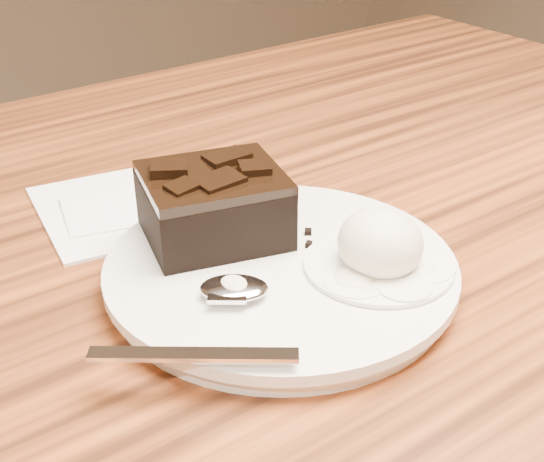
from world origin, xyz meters
TOP-DOWN VIEW (x-y plane):
  - plate at (-0.06, -0.08)m, footprint 0.24×0.24m
  - brownie at (-0.07, -0.02)m, footprint 0.11×0.11m
  - ice_cream_scoop at (-0.01, -0.12)m, footprint 0.06×0.06m
  - melt_puddle at (-0.01, -0.12)m, footprint 0.10×0.10m
  - spoon at (-0.11, -0.10)m, footprint 0.16×0.13m
  - napkin at (-0.09, 0.09)m, footprint 0.16×0.16m
  - crumb_a at (-0.02, -0.06)m, footprint 0.01×0.01m
  - crumb_b at (-0.01, -0.09)m, footprint 0.01×0.01m
  - crumb_c at (-0.03, -0.07)m, footprint 0.01×0.01m

SIDE VIEW (x-z plane):
  - napkin at x=-0.09m, z-range 0.75..0.76m
  - plate at x=-0.06m, z-range 0.75..0.77m
  - melt_puddle at x=-0.01m, z-range 0.77..0.77m
  - crumb_b at x=-0.01m, z-range 0.77..0.77m
  - crumb_a at x=-0.02m, z-range 0.77..0.77m
  - crumb_c at x=-0.03m, z-range 0.77..0.77m
  - spoon at x=-0.11m, z-range 0.77..0.78m
  - ice_cream_scoop at x=-0.01m, z-range 0.77..0.81m
  - brownie at x=-0.07m, z-range 0.77..0.81m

